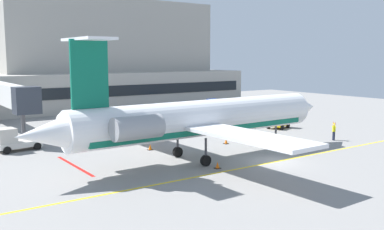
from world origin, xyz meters
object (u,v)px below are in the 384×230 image
object	(u,v)px
belt_loader	(280,120)
fuel_tank	(87,118)
baggage_tug	(13,140)
regional_jet	(197,119)
marshaller	(334,131)
pushback_tractor	(215,106)

from	to	relation	value
belt_loader	fuel_tank	distance (m)	24.13
baggage_tug	belt_loader	bearing A→B (deg)	-8.98
regional_jet	baggage_tug	xyz separation A→B (m)	(-12.07, 13.01, -2.58)
baggage_tug	marshaller	bearing A→B (deg)	-25.50
baggage_tug	belt_loader	size ratio (longest dim) A/B	1.28
marshaller	fuel_tank	bearing A→B (deg)	128.52
belt_loader	fuel_tank	bearing A→B (deg)	144.75
pushback_tractor	fuel_tank	distance (m)	23.22
pushback_tractor	marshaller	distance (m)	26.85
belt_loader	marshaller	world-z (taller)	belt_loader
belt_loader	regional_jet	bearing A→B (deg)	-156.29
belt_loader	fuel_tank	xyz separation A→B (m)	(-19.71, 13.93, 0.33)
marshaller	baggage_tug	bearing A→B (deg)	154.50
baggage_tug	pushback_tractor	world-z (taller)	baggage_tug
regional_jet	pushback_tractor	xyz separation A→B (m)	(21.85, 25.47, -2.66)
belt_loader	marshaller	bearing A→B (deg)	-98.40
belt_loader	pushback_tractor	bearing A→B (deg)	79.33
regional_jet	pushback_tractor	world-z (taller)	regional_jet
regional_jet	pushback_tractor	distance (m)	33.67
regional_jet	belt_loader	bearing A→B (deg)	23.71
fuel_tank	baggage_tug	bearing A→B (deg)	-140.33
regional_jet	baggage_tug	size ratio (longest dim) A/B	7.18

